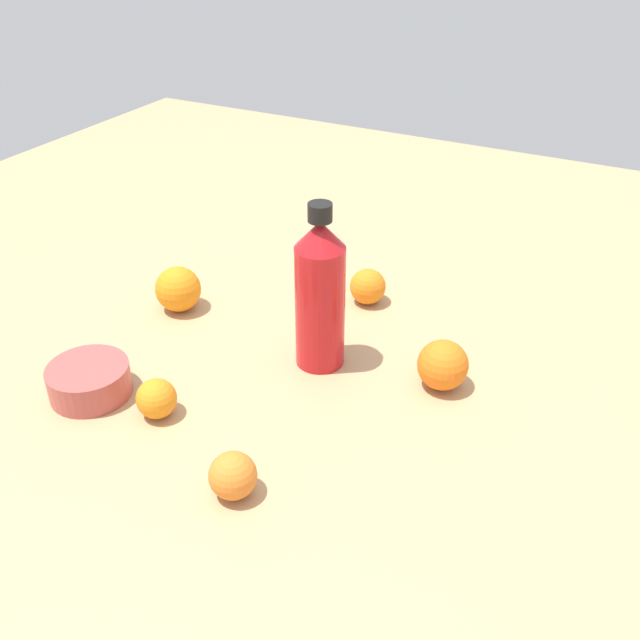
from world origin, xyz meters
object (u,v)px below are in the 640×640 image
(water_bottle, at_px, (320,293))
(orange_1, at_px, (156,399))
(orange_3, at_px, (233,476))
(orange_4, at_px, (178,289))
(ceramic_bowl, at_px, (89,381))
(orange_0, at_px, (368,287))
(orange_2, at_px, (443,365))

(water_bottle, height_order, orange_1, water_bottle)
(water_bottle, height_order, orange_3, water_bottle)
(orange_4, xyz_separation_m, ceramic_bowl, (0.03, -0.27, -0.02))
(water_bottle, xyz_separation_m, orange_3, (0.04, -0.32, -0.10))
(orange_0, relative_size, orange_1, 1.11)
(orange_1, bearing_deg, orange_4, 120.94)
(orange_0, bearing_deg, orange_3, -84.93)
(water_bottle, relative_size, orange_1, 4.63)
(orange_1, relative_size, ceramic_bowl, 0.48)
(orange_0, distance_m, orange_3, 0.53)
(water_bottle, bearing_deg, orange_2, -13.68)
(orange_0, height_order, orange_1, orange_0)
(orange_0, distance_m, orange_4, 0.35)
(orange_3, height_order, ceramic_bowl, orange_3)
(orange_1, bearing_deg, orange_2, 36.79)
(water_bottle, bearing_deg, orange_1, -144.42)
(water_bottle, relative_size, ceramic_bowl, 2.23)
(orange_0, distance_m, ceramic_bowl, 0.52)
(orange_1, distance_m, orange_3, 0.20)
(orange_2, bearing_deg, orange_3, -115.29)
(orange_0, height_order, ceramic_bowl, orange_0)
(water_bottle, bearing_deg, orange_3, -104.84)
(water_bottle, height_order, orange_0, water_bottle)
(ceramic_bowl, bearing_deg, orange_3, -13.29)
(orange_4, distance_m, ceramic_bowl, 0.27)
(orange_2, relative_size, orange_4, 0.96)
(water_bottle, height_order, orange_4, water_bottle)
(water_bottle, distance_m, ceramic_bowl, 0.38)
(orange_1, bearing_deg, water_bottle, 57.28)
(orange_3, bearing_deg, orange_1, 156.60)
(orange_0, height_order, orange_4, orange_4)
(orange_2, distance_m, ceramic_bowl, 0.55)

